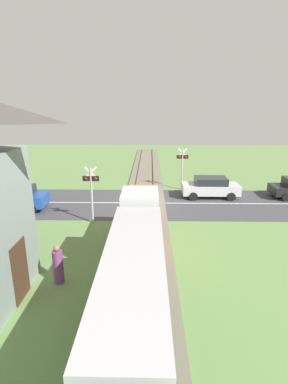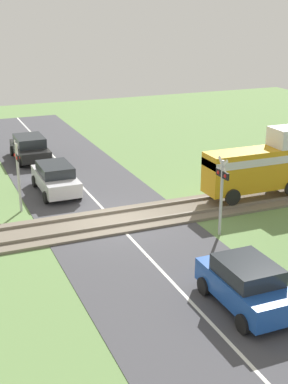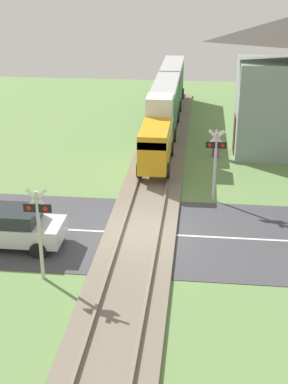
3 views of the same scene
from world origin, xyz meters
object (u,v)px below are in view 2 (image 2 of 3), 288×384
(car_far_side, at_px, (246,284))
(crossing_signal_east_approach, at_px, (222,186))
(crossing_signal_west_approach, at_px, (18,167))
(car_near_crossing, at_px, (56,178))
(car_behind_queue, at_px, (30,147))

(car_far_side, height_order, crossing_signal_east_approach, crossing_signal_east_approach)
(crossing_signal_west_approach, height_order, crossing_signal_east_approach, same)
(car_near_crossing, xyz_separation_m, crossing_signal_west_approach, (1.85, -2.08, 1.31))
(car_behind_queue, relative_size, crossing_signal_west_approach, 1.26)
(car_near_crossing, height_order, car_behind_queue, car_near_crossing)
(car_near_crossing, relative_size, crossing_signal_east_approach, 1.23)
(car_far_side, bearing_deg, crossing_signal_east_approach, 157.99)
(car_near_crossing, height_order, car_far_side, car_far_side)
(crossing_signal_west_approach, distance_m, crossing_signal_east_approach, 9.08)
(car_behind_queue, distance_m, crossing_signal_west_approach, 8.64)
(car_behind_queue, bearing_deg, crossing_signal_west_approach, -14.11)
(crossing_signal_west_approach, xyz_separation_m, crossing_signal_east_approach, (5.72, 7.04, 0.00))
(car_near_crossing, bearing_deg, crossing_signal_east_approach, 33.23)
(crossing_signal_west_approach, relative_size, crossing_signal_east_approach, 1.00)
(car_near_crossing, relative_size, car_behind_queue, 0.98)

